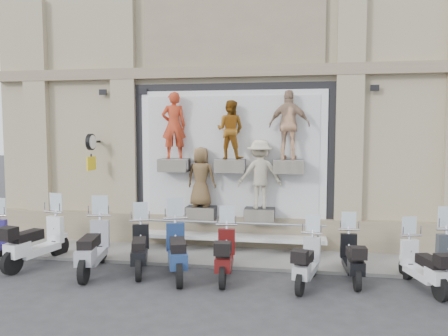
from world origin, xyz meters
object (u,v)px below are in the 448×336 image
at_px(scooter_d, 140,239).
at_px(scooter_h, 352,249).
at_px(scooter_i, 423,256).
at_px(scooter_e, 177,239).
at_px(clock_sign_bracket, 91,147).
at_px(scooter_f, 225,244).
at_px(guard_rail, 227,239).
at_px(scooter_g, 307,253).
at_px(scooter_c, 93,236).
at_px(scooter_b, 37,231).

xyz_separation_m(scooter_d, scooter_h, (4.78, 0.15, -0.06)).
bearing_deg(scooter_i, scooter_h, 151.31).
bearing_deg(scooter_e, scooter_h, -13.74).
height_order(clock_sign_bracket, scooter_f, clock_sign_bracket).
xyz_separation_m(guard_rail, scooter_f, (0.22, -1.60, 0.29)).
distance_m(clock_sign_bracket, scooter_g, 6.65).
distance_m(scooter_h, scooter_i, 1.39).
height_order(clock_sign_bracket, scooter_i, clock_sign_bracket).
relative_size(scooter_c, scooter_f, 1.12).
distance_m(scooter_b, scooter_e, 3.56).
bearing_deg(guard_rail, scooter_f, -82.17).
bearing_deg(scooter_h, scooter_d, 179.31).
relative_size(scooter_b, scooter_i, 1.20).
height_order(guard_rail, scooter_e, scooter_e).
xyz_separation_m(scooter_d, scooter_i, (6.14, -0.16, -0.06)).
relative_size(clock_sign_bracket, scooter_i, 0.59).
distance_m(guard_rail, clock_sign_bracket, 4.57).
xyz_separation_m(scooter_c, scooter_g, (4.82, -0.05, -0.14)).
bearing_deg(scooter_f, scooter_h, 0.88).
relative_size(guard_rail, scooter_b, 2.45).
distance_m(guard_rail, scooter_c, 3.33).
bearing_deg(guard_rail, scooter_c, -148.45).
height_order(scooter_f, scooter_h, scooter_f).
distance_m(guard_rail, scooter_g, 2.68).
xyz_separation_m(clock_sign_bracket, scooter_g, (5.90, -2.25, -2.10)).
bearing_deg(scooter_h, guard_rail, 153.80).
height_order(guard_rail, scooter_g, scooter_g).
bearing_deg(scooter_h, scooter_c, -178.30).
xyz_separation_m(scooter_d, scooter_f, (2.02, -0.14, -0.00)).
height_order(scooter_b, scooter_f, scooter_b).
height_order(scooter_c, scooter_f, scooter_c).
xyz_separation_m(scooter_b, scooter_g, (6.41, -0.33, -0.13)).
xyz_separation_m(scooter_e, scooter_f, (1.08, 0.05, -0.08)).
relative_size(scooter_b, scooter_c, 0.99).
height_order(scooter_c, scooter_d, scooter_c).
bearing_deg(scooter_g, scooter_d, -171.71).
relative_size(scooter_b, scooter_e, 1.00).
relative_size(guard_rail, scooter_d, 2.70).
bearing_deg(scooter_d, scooter_b, 162.04).
relative_size(clock_sign_bracket, scooter_b, 0.49).
distance_m(guard_rail, scooter_e, 1.90).
height_order(guard_rail, scooter_h, scooter_h).
bearing_deg(scooter_c, scooter_g, -11.50).
bearing_deg(scooter_c, scooter_d, 4.17).
bearing_deg(scooter_c, scooter_i, -10.03).
bearing_deg(scooter_h, scooter_e, -177.36).
xyz_separation_m(guard_rail, scooter_i, (4.33, -1.62, 0.24)).
xyz_separation_m(scooter_f, scooter_i, (4.11, -0.02, -0.05)).
xyz_separation_m(scooter_b, scooter_i, (8.75, -0.17, -0.14)).
bearing_deg(scooter_b, scooter_g, 8.99).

